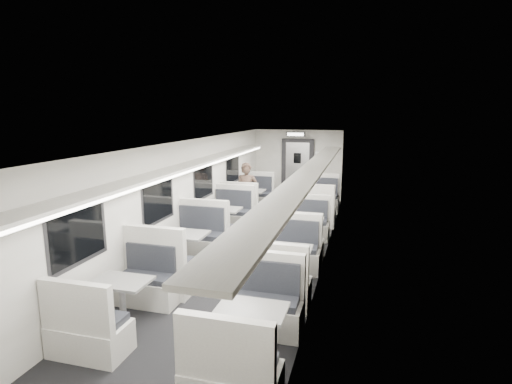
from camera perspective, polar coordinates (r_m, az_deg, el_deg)
The scene contains 19 objects.
room at distance 8.08m, azimuth -0.94°, elevation -1.44°, with size 3.24×12.24×2.64m.
booth_left_a at distance 11.72m, azimuth -1.01°, elevation -1.49°, with size 1.07×2.16×1.16m.
booth_left_b at distance 9.57m, azimuth -4.91°, elevation -4.48°, with size 1.06×2.16×1.15m.
booth_left_c at distance 7.69m, azimuth -10.45°, elevation -8.51°, with size 1.11×2.25×1.20m.
booth_left_d at distance 6.15m, azimuth -18.54°, elevation -14.70°, with size 0.96×1.95×1.04m.
booth_right_a at distance 11.56m, azimuth 8.89°, elevation -1.81°, with size 1.06×2.16×1.15m.
booth_right_b at distance 8.98m, azimuth 6.92°, elevation -5.82°, with size 0.97×1.96×1.05m.
booth_right_c at distance 7.08m, azimuth 4.46°, elevation -10.49°, with size 0.99×2.02×1.08m.
booth_right_d at distance 5.09m, azimuth -0.65°, elevation -19.70°, with size 1.00×2.04×1.09m.
passenger at distance 10.80m, azimuth -1.34°, elevation -0.19°, with size 0.61×0.40×1.66m, color black.
window_a at distance 11.69m, azimuth -3.32°, elevation 3.27°, with size 0.02×1.18×0.84m, color black.
window_b at distance 9.65m, azimuth -7.46°, elevation 1.47°, with size 0.02×1.18×0.84m, color black.
window_c at distance 7.71m, azimuth -13.74°, elevation -1.26°, with size 0.02×1.18×0.84m, color black.
window_d at distance 5.95m, azimuth -24.02°, elevation -5.67°, with size 0.02×1.18×0.84m, color black.
luggage_rack_left at distance 8.11m, azimuth -10.04°, elevation 3.57°, with size 0.46×10.40×0.09m.
luggage_rack_right at distance 7.41m, azimuth 7.68°, elevation 2.92°, with size 0.46×10.40×0.09m.
vestibule_door at distance 13.82m, azimuth 5.93°, elevation 3.18°, with size 1.10×0.13×2.10m.
exit_sign at distance 13.22m, azimuth 5.69°, elevation 8.22°, with size 0.62×0.12×0.16m.
wall_notice at distance 13.65m, azimuth 9.08°, elevation 4.94°, with size 0.32×0.02×0.40m, color white.
Camera 1 is at (2.20, -7.57, 2.99)m, focal length 28.00 mm.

